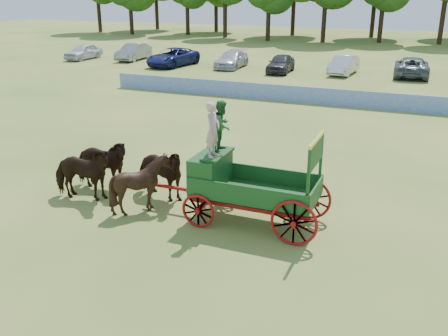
% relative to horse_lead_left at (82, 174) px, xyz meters
% --- Properties ---
extents(ground, '(160.00, 160.00, 0.00)m').
position_rel_horse_lead_left_xyz_m(ground, '(3.57, 0.04, -0.95)').
color(ground, '#A59A4A').
rests_on(ground, ground).
extents(horse_lead_left, '(2.41, 1.44, 1.91)m').
position_rel_horse_lead_left_xyz_m(horse_lead_left, '(0.00, 0.00, 0.00)').
color(horse_lead_left, black).
rests_on(horse_lead_left, ground).
extents(horse_lead_right, '(2.39, 1.35, 1.91)m').
position_rel_horse_lead_left_xyz_m(horse_lead_right, '(0.00, 1.10, 0.00)').
color(horse_lead_right, black).
rests_on(horse_lead_right, ground).
extents(horse_wheel_left, '(1.89, 1.72, 1.91)m').
position_rel_horse_lead_left_xyz_m(horse_wheel_left, '(2.40, 0.00, 0.00)').
color(horse_wheel_left, black).
rests_on(horse_wheel_left, ground).
extents(horse_wheel_right, '(2.42, 1.47, 1.91)m').
position_rel_horse_lead_left_xyz_m(horse_wheel_right, '(2.40, 1.10, 0.00)').
color(horse_wheel_right, black).
rests_on(horse_wheel_right, ground).
extents(farm_dray, '(6.00, 2.00, 3.82)m').
position_rel_horse_lead_left_xyz_m(farm_dray, '(5.35, 0.57, 0.72)').
color(farm_dray, '#A21310').
rests_on(farm_dray, ground).
extents(sponsor_banner, '(26.00, 0.08, 1.05)m').
position_rel_horse_lead_left_xyz_m(sponsor_banner, '(2.57, 18.04, -0.43)').
color(sponsor_banner, '#1D3F9F').
rests_on(sponsor_banner, ground).
extents(parked_cars, '(58.72, 8.36, 1.65)m').
position_rel_horse_lead_left_xyz_m(parked_cars, '(6.40, 29.95, -0.17)').
color(parked_cars, silver).
rests_on(parked_cars, ground).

